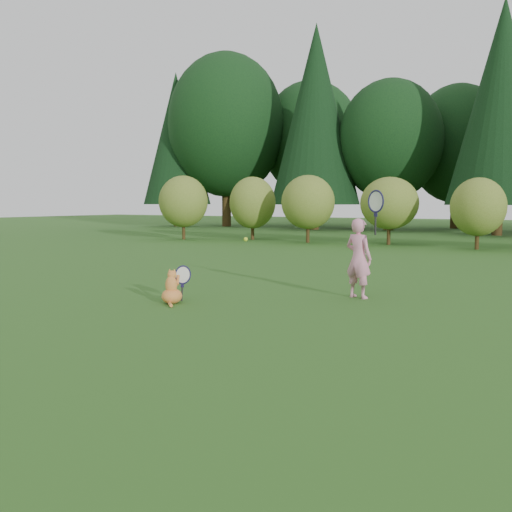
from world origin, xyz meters
The scene contains 6 objects.
ground centered at (0.00, 0.00, 0.00)m, with size 100.00×100.00×0.00m, color #214A14.
shrub_row centered at (0.00, 13.00, 1.40)m, with size 28.00×3.00×2.80m, color #546720, non-canonical shape.
woodland_backdrop centered at (0.00, 23.00, 7.50)m, with size 48.00×10.00×15.00m, color black, non-canonical shape.
child centered at (1.81, 1.51, 0.71)m, with size 0.78×0.46×2.03m.
cat centered at (-0.63, -0.46, 0.28)m, with size 0.52×0.81×0.75m.
tennis_ball centered at (-0.10, 0.96, 0.97)m, with size 0.07×0.07×0.07m.
Camera 1 is at (5.10, -7.66, 1.62)m, focal length 40.00 mm.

